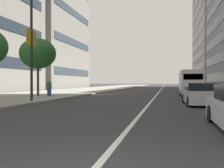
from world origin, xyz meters
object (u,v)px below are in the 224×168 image
Objects in this scene: car_approaching_light at (200,95)px; pedestrian_on_plaza at (49,88)px; street_lamp_with_banners at (37,36)px; street_tree_by_lamp_post at (38,54)px; delivery_van_ahead at (190,83)px.

pedestrian_on_plaza is at bearing 67.92° from car_approaching_light.
street_lamp_with_banners is 7.35m from pedestrian_on_plaza.
street_tree_by_lamp_post is 3.62× the size of pedestrian_on_plaza.
street_lamp_with_banners is at bearing 93.49° from car_approaching_light.
car_approaching_light is at bearing -84.12° from street_lamp_with_banners.
delivery_van_ahead is at bearing -45.48° from street_lamp_with_banners.
car_approaching_light is 14.05m from pedestrian_on_plaza.
car_approaching_light is at bearing -106.44° from street_tree_by_lamp_post.
pedestrian_on_plaza reaches higher than car_approaching_light.
delivery_van_ahead is 0.99× the size of street_tree_by_lamp_post.
street_lamp_with_banners is 6.15m from street_tree_by_lamp_post.
pedestrian_on_plaza is (5.87, 2.19, -3.85)m from street_lamp_with_banners.
street_lamp_with_banners reaches higher than street_tree_by_lamp_post.
car_approaching_light is 0.57× the size of street_lamp_with_banners.
pedestrian_on_plaza is (4.73, 13.23, 0.24)m from car_approaching_light.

